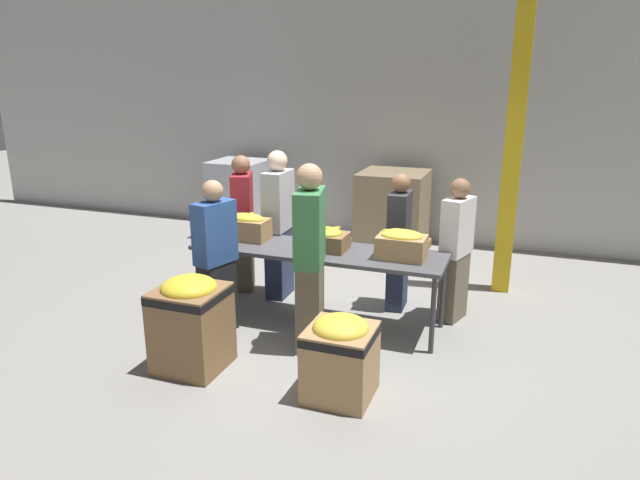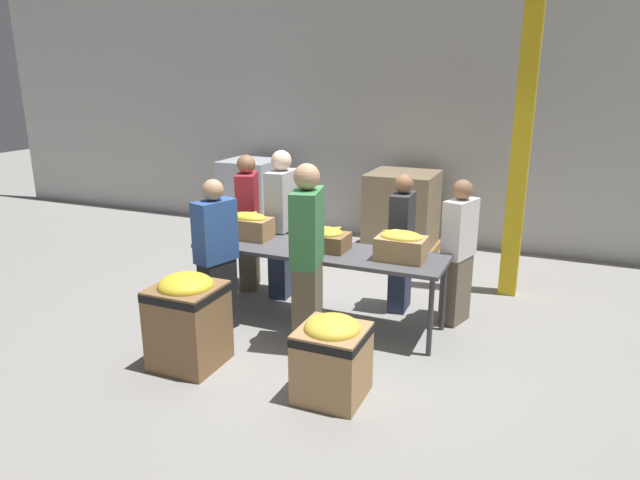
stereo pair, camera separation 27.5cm
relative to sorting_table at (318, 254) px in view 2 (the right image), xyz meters
name	(u,v)px [view 2 (the right image)]	position (x,y,z in m)	size (l,w,h in m)	color
ground_plane	(318,321)	(0.00, 0.00, -0.75)	(30.00, 30.00, 0.00)	gray
wall_back	(409,111)	(0.00, 3.45, 1.25)	(16.00, 0.08, 4.00)	#B7B7B2
sorting_table	(318,254)	(0.00, 0.00, 0.00)	(2.63, 0.73, 0.81)	#4C4C51
banana_box_0	(249,225)	(-0.86, 0.08, 0.20)	(0.50, 0.29, 0.29)	#A37A4C
banana_box_1	(325,238)	(0.06, 0.03, 0.17)	(0.48, 0.33, 0.25)	olive
banana_box_2	(401,245)	(0.87, 0.00, 0.20)	(0.47, 0.32, 0.30)	tan
volunteer_0	(401,244)	(0.70, 0.67, 0.01)	(0.22, 0.42, 1.52)	#2D3856
volunteer_1	(307,260)	(0.14, -0.58, 0.14)	(0.34, 0.52, 1.78)	#6B604C
volunteer_2	(248,223)	(-1.18, 0.62, 0.06)	(0.36, 0.49, 1.64)	#6B604C
volunteer_3	(283,225)	(-0.68, 0.55, 0.11)	(0.25, 0.47, 1.72)	#2D3856
volunteer_4	(458,253)	(1.33, 0.57, 0.01)	(0.32, 0.45, 1.53)	#6B604C
volunteer_5	(216,257)	(-0.86, -0.58, 0.03)	(0.32, 0.46, 1.57)	black
donation_bin_0	(188,317)	(-0.70, -1.31, -0.29)	(0.58, 0.58, 0.86)	olive
donation_bin_1	(332,355)	(0.68, -1.31, -0.38)	(0.53, 0.53, 0.70)	tan
support_pillar	(523,124)	(1.77, 1.65, 1.25)	(0.20, 0.20, 4.00)	gold
pallet_stack_0	(402,214)	(0.17, 2.68, -0.16)	(1.02, 1.02, 1.19)	olive
pallet_stack_1	(252,198)	(-2.35, 2.73, -0.15)	(0.90, 0.90, 1.22)	olive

